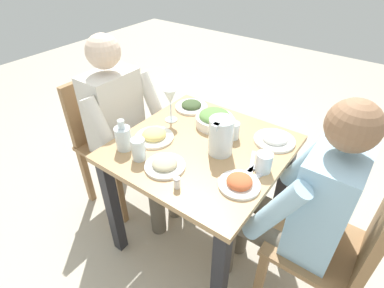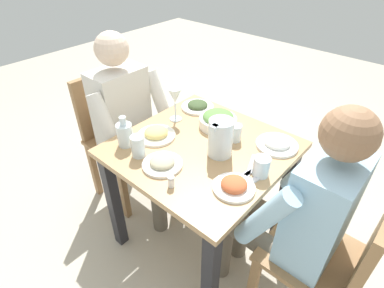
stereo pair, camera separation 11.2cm
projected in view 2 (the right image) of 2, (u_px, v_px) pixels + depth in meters
The scene contains 23 objects.
ground_plane at pixel (200, 236), 1.98m from camera, with size 8.00×8.00×0.00m, color #B7AD99.
dining_table at pixel (201, 167), 1.63m from camera, with size 0.82×0.82×0.73m.
chair_near at pixel (334, 259), 1.27m from camera, with size 0.40×0.40×0.90m.
chair_far at pixel (115, 131), 2.05m from camera, with size 0.40×0.40×0.90m.
diner_near at pixel (295, 211), 1.29m from camera, with size 0.48×0.53×1.19m.
diner_far at pixel (132, 123), 1.86m from camera, with size 0.48×0.53×1.19m.
water_pitcher at pixel (221, 138), 1.44m from camera, with size 0.16×0.12×0.19m.
salad_bowl at pixel (218, 120), 1.67m from camera, with size 0.21×0.21×0.09m.
plate_yoghurt at pixel (277, 143), 1.54m from camera, with size 0.21×0.21×0.05m.
plate_beans at pixel (162, 163), 1.41m from camera, with size 0.19×0.19×0.04m.
plate_fries at pixel (156, 134), 1.60m from camera, with size 0.20×0.20×0.06m.
plate_rice_curry at pixel (234, 186), 1.29m from camera, with size 0.18×0.18×0.05m.
plate_dolmas at pixel (198, 106), 1.86m from camera, with size 0.20×0.20×0.04m.
water_glass_center at pixel (235, 133), 1.56m from camera, with size 0.07×0.07×0.09m, color silver.
water_glass_near_right at pixel (261, 167), 1.34m from camera, with size 0.08×0.08×0.09m, color silver.
water_glass_near_left at pixel (138, 146), 1.45m from camera, with size 0.07×0.07×0.11m, color silver.
wine_glass at pixel (175, 97), 1.67m from camera, with size 0.08×0.08×0.20m.
oil_carafe at pixel (125, 135), 1.52m from camera, with size 0.08×0.08×0.16m.
salt_shaker at pixel (171, 182), 1.29m from camera, with size 0.03×0.03×0.05m.
fork_near at pixel (237, 181), 1.33m from camera, with size 0.17×0.03×0.01m, color silver.
knife_near at pixel (250, 167), 1.41m from camera, with size 0.18×0.02×0.01m, color silver.
fork_far at pixel (245, 185), 1.31m from camera, with size 0.17×0.03×0.01m, color silver.
knife_far at pixel (258, 167), 1.40m from camera, with size 0.18×0.02×0.01m, color silver.
Camera 2 is at (-0.96, -0.78, 1.65)m, focal length 28.34 mm.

